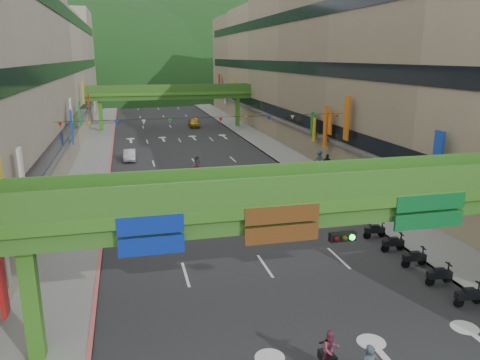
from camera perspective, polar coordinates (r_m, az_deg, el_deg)
road_slab at (r=62.70m, az=-6.94°, el=4.20°), size 18.00×140.00×0.02m
sidewalk_left at (r=62.41m, az=-17.04°, el=3.67°), size 4.00×140.00×0.15m
sidewalk_right at (r=64.86m, az=2.77°, el=4.71°), size 4.00×140.00×0.15m
curb_left at (r=62.32m, az=-15.29°, el=3.79°), size 0.20×140.00×0.18m
curb_right at (r=64.36m, az=1.15°, el=4.65°), size 0.20×140.00×0.18m
building_row_left at (r=62.40m, az=-25.13°, el=11.63°), size 12.80×95.00×19.00m
building_row_right at (r=66.57m, az=9.61°, el=12.91°), size 12.80×95.00×19.00m
overpass_near at (r=19.49m, az=11.54°, el=-4.23°), size 28.00×12.27×7.10m
overpass_far at (r=76.80m, az=-8.45°, el=10.16°), size 28.00×2.20×7.10m
hill_left at (r=171.80m, az=-16.55°, el=10.42°), size 168.00×140.00×112.00m
hill_right at (r=194.25m, az=-4.21°, el=11.42°), size 208.00×176.00×128.00m
bunting_string at (r=42.20m, az=-3.88°, el=7.30°), size 26.00×0.36×0.47m
scooter_rider_mid at (r=18.59m, az=10.97°, el=-20.02°), size 0.77×1.60×1.83m
scooter_rider_far at (r=47.22m, az=-5.28°, el=1.87°), size 0.78×1.60×1.86m
parked_scooter_row at (r=28.34m, az=20.49°, el=-8.88°), size 1.60×9.36×1.08m
car_silver at (r=54.57m, az=-13.29°, el=2.97°), size 1.45×3.80×1.24m
car_yellow at (r=79.18m, az=-5.63°, el=6.96°), size 1.83×4.25×1.43m
pedestrian_red at (r=43.50m, az=9.65°, el=0.62°), size 0.99×0.82×1.88m
pedestrian_dark at (r=47.78m, az=10.55°, el=1.84°), size 1.12×0.53×1.86m
pedestrian_blue at (r=49.51m, az=9.64°, el=2.33°), size 0.95×0.71×1.85m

